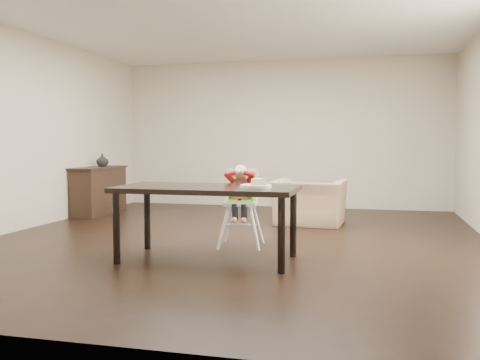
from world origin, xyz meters
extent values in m
plane|color=black|center=(0.00, 0.00, 0.00)|extent=(7.00, 7.00, 0.00)
cube|color=beige|center=(0.00, 3.50, 1.35)|extent=(6.00, 0.02, 2.70)
cube|color=beige|center=(0.00, -3.50, 1.35)|extent=(6.00, 0.02, 2.70)
cube|color=beige|center=(-3.00, 0.00, 1.35)|extent=(0.02, 7.00, 2.70)
cube|color=white|center=(0.00, 0.00, 2.70)|extent=(6.00, 7.00, 0.02)
cube|color=black|center=(0.01, -1.16, 0.72)|extent=(1.80, 0.90, 0.05)
cylinder|color=black|center=(-0.81, -1.53, 0.35)|extent=(0.07, 0.07, 0.70)
cylinder|color=black|center=(0.83, -1.53, 0.35)|extent=(0.07, 0.07, 0.70)
cylinder|color=black|center=(-0.81, -0.79, 0.35)|extent=(0.07, 0.07, 0.70)
cylinder|color=black|center=(0.83, -0.79, 0.35)|extent=(0.07, 0.07, 0.70)
cylinder|color=white|center=(0.01, -0.57, 0.25)|extent=(0.04, 0.04, 0.50)
cylinder|color=white|center=(0.36, -0.53, 0.25)|extent=(0.04, 0.04, 0.50)
cylinder|color=white|center=(-0.02, -0.22, 0.25)|extent=(0.04, 0.04, 0.50)
cylinder|color=white|center=(0.33, -0.18, 0.25)|extent=(0.04, 0.04, 0.50)
cube|color=white|center=(0.17, -0.37, 0.50)|extent=(0.38, 0.35, 0.04)
cube|color=#75CC1A|center=(0.17, -0.37, 0.53)|extent=(0.31, 0.29, 0.03)
cube|color=white|center=(0.16, -0.24, 0.70)|extent=(0.36, 0.08, 0.37)
cube|color=#75CC1A|center=(0.16, -0.26, 0.69)|extent=(0.30, 0.05, 0.34)
cube|color=black|center=(0.11, -0.34, 0.69)|extent=(0.04, 0.16, 0.02)
cube|color=black|center=(0.22, -0.33, 0.69)|extent=(0.04, 0.16, 0.02)
cylinder|color=#A71413|center=(0.17, -0.37, 0.66)|extent=(0.22, 0.22, 0.24)
sphere|color=beige|center=(0.17, -0.39, 0.86)|extent=(0.17, 0.17, 0.16)
ellipsoid|color=brown|center=(0.17, -0.37, 0.87)|extent=(0.18, 0.17, 0.12)
sphere|color=beige|center=(0.15, -0.48, 0.86)|extent=(0.08, 0.08, 0.07)
sphere|color=beige|center=(0.21, -0.47, 0.86)|extent=(0.08, 0.08, 0.07)
cylinder|color=white|center=(0.53, -1.21, 0.76)|extent=(0.37, 0.37, 0.02)
torus|color=white|center=(0.53, -1.21, 0.77)|extent=(0.37, 0.37, 0.02)
imported|color=tan|center=(0.74, 1.44, 0.44)|extent=(1.04, 0.72, 0.87)
cube|color=black|center=(-2.78, 1.73, 0.38)|extent=(0.40, 1.20, 0.76)
cube|color=black|center=(-2.78, 1.73, 0.78)|extent=(0.44, 1.26, 0.03)
imported|color=#99999E|center=(-2.78, 1.87, 0.89)|extent=(0.27, 0.27, 0.20)
camera|label=1|loc=(1.62, -6.28, 1.19)|focal=40.00mm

